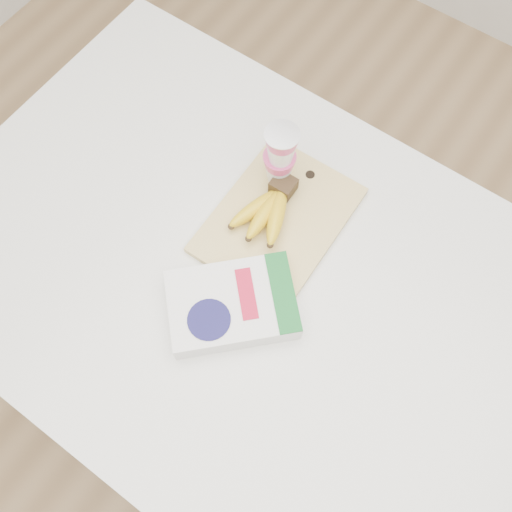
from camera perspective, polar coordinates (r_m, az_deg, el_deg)
The scene contains 6 objects.
room at distance 0.85m, azimuth -0.13°, elevation 5.33°, with size 4.00×4.00×4.00m.
table at distance 1.63m, azimuth -0.07°, elevation -8.91°, with size 1.37×0.91×1.03m, color white.
cutting_board at distance 1.19m, azimuth 2.22°, elevation 3.64°, with size 0.24×0.33×0.02m, color tan.
bananas at distance 1.16m, azimuth 1.26°, elevation 4.78°, with size 0.12×0.17×0.05m.
yogurt_stack at distance 1.15m, azimuth 2.44°, elevation 10.03°, with size 0.07×0.07×0.16m.
cereal_box at distance 1.10m, azimuth -2.37°, elevation -4.89°, with size 0.29×0.29×0.05m.
Camera 1 is at (0.24, -0.33, 2.09)m, focal length 40.00 mm.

